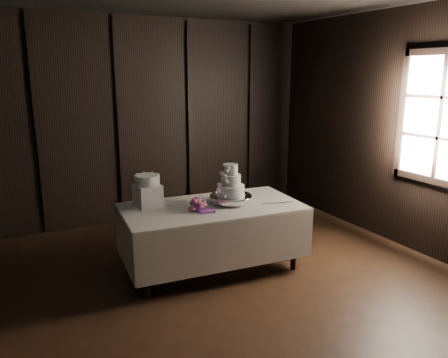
% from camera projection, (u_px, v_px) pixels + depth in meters
% --- Properties ---
extents(room, '(6.08, 7.08, 3.08)m').
position_uv_depth(room, '(233.00, 169.00, 3.30)').
color(room, black).
rests_on(room, ground).
extents(window, '(0.06, 1.16, 1.56)m').
position_uv_depth(window, '(440.00, 118.00, 5.00)').
color(window, black).
rests_on(window, room).
extents(display_table, '(2.06, 1.19, 0.76)m').
position_uv_depth(display_table, '(212.00, 234.00, 4.96)').
color(display_table, '#EEE4CD').
rests_on(display_table, ground).
extents(cake_stand, '(0.62, 0.62, 0.09)m').
position_uv_depth(cake_stand, '(231.00, 199.00, 4.96)').
color(cake_stand, silver).
rests_on(cake_stand, display_table).
extents(wedding_cake, '(0.35, 0.31, 0.37)m').
position_uv_depth(wedding_cake, '(229.00, 184.00, 4.89)').
color(wedding_cake, white).
rests_on(wedding_cake, cake_stand).
extents(bouquet, '(0.32, 0.40, 0.18)m').
position_uv_depth(bouquet, '(198.00, 205.00, 4.70)').
color(bouquet, '#C75883').
rests_on(bouquet, display_table).
extents(box_pedestal, '(0.28, 0.28, 0.25)m').
position_uv_depth(box_pedestal, '(148.00, 196.00, 4.81)').
color(box_pedestal, white).
rests_on(box_pedestal, display_table).
extents(small_cake, '(0.33, 0.33, 0.11)m').
position_uv_depth(small_cake, '(147.00, 180.00, 4.77)').
color(small_cake, white).
rests_on(small_cake, box_pedestal).
extents(cake_knife, '(0.35, 0.16, 0.01)m').
position_uv_depth(cake_knife, '(273.00, 203.00, 4.95)').
color(cake_knife, silver).
rests_on(cake_knife, display_table).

